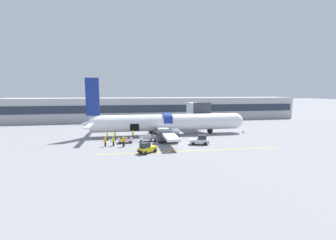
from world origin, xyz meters
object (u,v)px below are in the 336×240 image
baggage_tug_mid (200,140)px  ground_crew_loader_b (105,142)px  ground_crew_loader_a (107,136)px  ground_crew_marshal (115,136)px  baggage_cart_loading (126,140)px  airplane (165,123)px  baggage_tug_lead (147,149)px  ground_crew_supervisor (113,141)px  ground_crew_helper (124,141)px  ground_crew_driver (133,135)px  baggage_cart_queued (149,139)px

baggage_tug_mid → ground_crew_loader_b: (-15.52, 1.26, 0.14)m
ground_crew_loader_a → ground_crew_marshal: 1.35m
baggage_cart_loading → ground_crew_marshal: (-1.92, 2.23, 0.44)m
airplane → baggage_tug_lead: 14.14m
ground_crew_supervisor → ground_crew_marshal: size_ratio=0.96×
ground_crew_helper → ground_crew_driver: bearing=74.4°
ground_crew_loader_a → baggage_tug_mid: bearing=-20.6°
airplane → ground_crew_driver: bearing=-154.8°
baggage_cart_loading → ground_crew_supervisor: bearing=-133.8°
ground_crew_loader_a → ground_crew_loader_b: (0.06, -4.59, 0.01)m
baggage_tug_mid → ground_crew_supervisor: (-14.24, 1.41, 0.15)m
baggage_cart_loading → ground_crew_supervisor: size_ratio=2.18×
ground_crew_loader_a → baggage_cart_loading: bearing=-36.7°
baggage_tug_lead → ground_crew_helper: 5.51m
baggage_cart_loading → ground_crew_loader_a: 4.08m
baggage_tug_lead → ground_crew_helper: bearing=127.9°
baggage_tug_lead → ground_crew_helper: (-3.38, 4.34, 0.31)m
baggage_cart_loading → ground_crew_loader_a: ground_crew_loader_a is taller
baggage_tug_lead → ground_crew_marshal: (-5.02, 9.41, 0.23)m
baggage_cart_loading → ground_crew_driver: (1.33, 2.92, 0.43)m
ground_crew_loader_b → ground_crew_supervisor: 1.28m
baggage_tug_lead → baggage_cart_loading: size_ratio=0.85×
baggage_tug_lead → ground_crew_loader_b: size_ratio=1.89×
airplane → baggage_tug_mid: bearing=-64.8°
airplane → baggage_cart_queued: (-3.83, -5.58, -1.98)m
ground_crew_loader_b → ground_crew_marshal: size_ratio=0.94×
ground_crew_loader_b → ground_crew_supervisor: ground_crew_supervisor is taller
ground_crew_loader_b → ground_crew_helper: size_ratio=0.87×
ground_crew_loader_a → ground_crew_loader_b: ground_crew_loader_b is taller
baggage_cart_queued → ground_crew_loader_b: ground_crew_loader_b is taller
baggage_cart_queued → baggage_tug_mid: bearing=-24.9°
baggage_tug_mid → baggage_cart_loading: baggage_tug_mid is taller
ground_crew_helper → baggage_cart_loading: bearing=84.3°
baggage_tug_mid → ground_crew_driver: 12.69m
baggage_tug_lead → ground_crew_marshal: size_ratio=1.78×
baggage_tug_mid → baggage_cart_loading: size_ratio=0.94×
baggage_tug_lead → baggage_tug_mid: baggage_tug_mid is taller
baggage_cart_loading → ground_crew_loader_b: bearing=-146.0°
ground_crew_driver → ground_crew_marshal: 3.32m
airplane → ground_crew_helper: (-8.16, -8.84, -1.54)m
ground_crew_supervisor → ground_crew_driver: bearing=56.5°
baggage_cart_loading → ground_crew_marshal: size_ratio=2.08×
baggage_cart_queued → ground_crew_loader_b: 7.70m
baggage_tug_lead → ground_crew_loader_a: ground_crew_loader_a is taller
ground_crew_loader_b → ground_crew_supervisor: bearing=6.6°
airplane → baggage_cart_queued: 7.05m
baggage_cart_loading → ground_crew_supervisor: 2.82m
baggage_cart_loading → ground_crew_marshal: 2.98m
ground_crew_helper → baggage_tug_lead: bearing=-52.1°
baggage_cart_queued → ground_crew_driver: 3.70m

